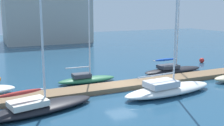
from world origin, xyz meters
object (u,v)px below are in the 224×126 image
Objects in this scene: sailboat_2 at (87,78)px; sailboat_4 at (173,68)px; mooring_buoy_red at (202,60)px; sailboat_1 at (38,106)px; sailboat_3 at (168,88)px; harbor_building_distant at (46,16)px.

sailboat_4 is at bearing 0.19° from sailboat_2.
mooring_buoy_red is at bearing 22.69° from sailboat_4.
mooring_buoy_red is at bearing 8.80° from sailboat_1.
sailboat_3 is 15.99m from mooring_buoy_red.
sailboat_3 is 0.92× the size of sailboat_4.
sailboat_2 is 0.77× the size of sailboat_3.
harbor_building_distant is at bearing 112.61° from mooring_buoy_red.
sailboat_1 is 17.22m from sailboat_4.
sailboat_3 is at bearing -131.10° from sailboat_4.
sailboat_2 is 10.33m from sailboat_4.
mooring_buoy_red is (17.70, 3.11, -0.13)m from sailboat_2.
sailboat_3 reaches higher than mooring_buoy_red.
sailboat_4 reaches higher than mooring_buoy_red.
sailboat_2 is at bearing -170.04° from mooring_buoy_red.
harbor_building_distant is (4.03, 35.94, 5.14)m from sailboat_2.
sailboat_3 is 42.81m from harbor_building_distant.
sailboat_2 is 12.94× the size of mooring_buoy_red.
sailboat_4 is (10.33, -0.15, 0.07)m from sailboat_2.
harbor_building_distant is at bearing 98.77° from sailboat_4.
sailboat_1 reaches higher than mooring_buoy_red.
sailboat_3 is 8.37m from sailboat_4.
sailboat_1 is 8.42m from sailboat_2.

